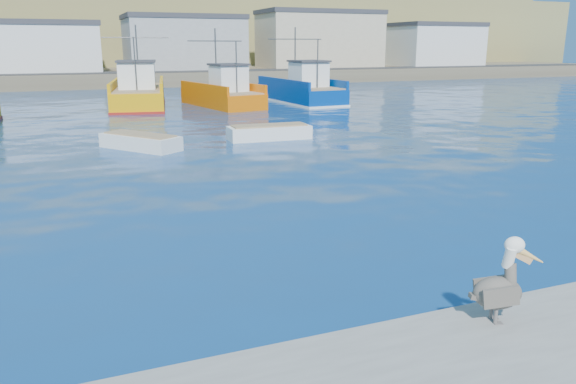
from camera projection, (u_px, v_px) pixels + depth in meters
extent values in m
plane|color=navy|center=(364.00, 272.00, 12.61)|extent=(260.00, 260.00, 0.00)
cube|color=brown|center=(106.00, 75.00, 77.02)|extent=(160.00, 30.00, 1.60)
cube|color=brown|center=(91.00, 38.00, 99.02)|extent=(180.00, 40.00, 14.00)
cube|color=brown|center=(84.00, 14.00, 115.69)|extent=(200.00, 40.00, 24.00)
cube|color=#2D2D2D|center=(112.00, 73.00, 66.93)|extent=(150.00, 5.00, 0.10)
cube|color=silver|center=(20.00, 49.00, 68.02)|extent=(18.00, 11.00, 5.50)
cube|color=#333338|center=(17.00, 23.00, 67.24)|extent=(18.36, 11.22, 0.60)
cube|color=gray|center=(184.00, 45.00, 75.09)|extent=(15.00, 10.00, 6.50)
cube|color=#333338|center=(183.00, 17.00, 74.19)|extent=(15.30, 10.20, 0.60)
cube|color=tan|center=(319.00, 41.00, 82.16)|extent=(17.00, 9.00, 7.50)
cube|color=#333338|center=(320.00, 12.00, 81.13)|extent=(17.34, 9.18, 0.60)
cube|color=silver|center=(433.00, 46.00, 89.55)|extent=(13.00, 10.00, 6.00)
cube|color=#333338|center=(434.00, 25.00, 88.71)|extent=(13.26, 10.20, 0.60)
cube|color=#D89305|center=(139.00, 97.00, 45.86)|extent=(5.76, 11.79, 1.47)
cube|color=#D89305|center=(162.00, 84.00, 45.96)|extent=(2.10, 10.95, 0.70)
cube|color=#D89305|center=(115.00, 84.00, 45.22)|extent=(2.10, 10.95, 0.70)
cube|color=maroon|center=(140.00, 106.00, 46.04)|extent=(5.87, 12.03, 0.25)
cube|color=#8C7251|center=(139.00, 88.00, 45.66)|extent=(5.37, 11.29, 0.10)
cube|color=white|center=(137.00, 76.00, 43.80)|extent=(3.17, 3.24, 2.00)
cube|color=#333338|center=(136.00, 61.00, 43.51)|extent=(3.42, 3.61, 0.15)
cylinder|color=#4C4C4C|center=(137.00, 56.00, 46.11)|extent=(0.14, 0.14, 5.00)
cylinder|color=#4C4C4C|center=(135.00, 65.00, 41.96)|extent=(0.12, 0.12, 4.00)
cylinder|color=#4C4C4C|center=(136.00, 38.00, 45.72)|extent=(5.40, 1.00, 0.08)
cube|color=navy|center=(300.00, 94.00, 49.18)|extent=(4.30, 10.72, 1.37)
cube|color=navy|center=(318.00, 82.00, 49.63)|extent=(0.83, 10.31, 0.70)
cube|color=navy|center=(282.00, 83.00, 48.20)|extent=(0.83, 10.31, 0.70)
cube|color=silver|center=(300.00, 102.00, 49.34)|extent=(4.38, 10.94, 0.25)
cube|color=#8C7251|center=(300.00, 86.00, 48.99)|extent=(3.98, 10.29, 0.10)
cube|color=white|center=(309.00, 74.00, 47.34)|extent=(2.73, 2.78, 2.00)
cube|color=#333338|center=(309.00, 61.00, 47.06)|extent=(2.93, 3.10, 0.15)
cylinder|color=#4C4C4C|center=(295.00, 57.00, 49.29)|extent=(0.13, 0.13, 5.00)
cylinder|color=#4C4C4C|center=(318.00, 64.00, 45.73)|extent=(0.11, 0.11, 4.00)
cylinder|color=#4C4C4C|center=(295.00, 39.00, 48.90)|extent=(5.15, 0.38, 0.08)
cube|color=#D45B05|center=(222.00, 99.00, 46.16)|extent=(5.05, 9.67, 1.20)
cube|color=#D45B05|center=(239.00, 86.00, 46.76)|extent=(1.83, 8.90, 0.70)
cube|color=#D45B05|center=(203.00, 88.00, 45.08)|extent=(1.83, 8.90, 0.70)
cube|color=#8C7251|center=(222.00, 91.00, 46.00)|extent=(4.72, 9.26, 0.10)
cube|color=white|center=(229.00, 79.00, 44.60)|extent=(2.79, 2.70, 2.00)
cube|color=#333338|center=(228.00, 64.00, 44.32)|extent=(3.01, 3.00, 0.15)
cylinder|color=#4C4C4C|center=(216.00, 60.00, 46.12)|extent=(0.14, 0.14, 5.00)
cylinder|color=#4C4C4C|center=(236.00, 68.00, 43.24)|extent=(0.12, 0.12, 4.00)
cylinder|color=#4C4C4C|center=(215.00, 41.00, 45.74)|extent=(4.76, 0.95, 0.08)
cube|color=silver|center=(269.00, 134.00, 30.10)|extent=(4.46, 1.74, 0.88)
cube|color=#8C7251|center=(269.00, 125.00, 29.97)|extent=(4.00, 1.39, 0.09)
cube|color=silver|center=(338.00, 99.00, 48.90)|extent=(3.46, 4.57, 0.87)
cube|color=#8C7251|center=(338.00, 94.00, 48.78)|extent=(2.96, 4.03, 0.09)
cube|color=silver|center=(141.00, 144.00, 27.30)|extent=(3.68, 4.28, 0.84)
cube|color=#8C7251|center=(140.00, 134.00, 27.18)|extent=(3.18, 3.75, 0.08)
cylinder|color=#595451|center=(496.00, 316.00, 9.21)|extent=(0.08, 0.08, 0.28)
cube|color=#595451|center=(498.00, 323.00, 9.24)|extent=(0.17, 0.15, 0.02)
cylinder|color=#595451|center=(492.00, 311.00, 9.38)|extent=(0.08, 0.08, 0.28)
cube|color=#595451|center=(494.00, 318.00, 9.41)|extent=(0.17, 0.15, 0.02)
ellipsoid|color=#38332D|center=(497.00, 293.00, 9.20)|extent=(0.92, 0.73, 0.56)
cube|color=#38332D|center=(501.00, 297.00, 8.99)|extent=(0.61, 0.27, 0.41)
cube|color=#38332D|center=(491.00, 286.00, 9.40)|extent=(0.61, 0.27, 0.41)
cube|color=#38332D|center=(476.00, 297.00, 9.20)|extent=(0.25, 0.22, 0.12)
cylinder|color=#38332D|center=(510.00, 276.00, 9.13)|extent=(0.28, 0.34, 0.44)
cylinder|color=white|center=(509.00, 257.00, 9.04)|extent=(0.26, 0.33, 0.42)
ellipsoid|color=white|center=(515.00, 245.00, 8.99)|extent=(0.39, 0.35, 0.28)
cone|color=gold|center=(529.00, 255.00, 9.05)|extent=(0.57, 0.32, 0.38)
cube|color=tan|center=(522.00, 257.00, 9.05)|extent=(0.33, 0.16, 0.24)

